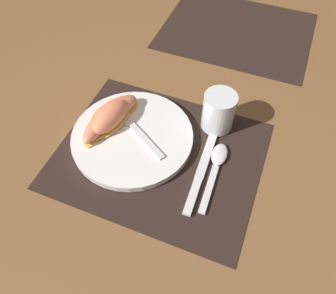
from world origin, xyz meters
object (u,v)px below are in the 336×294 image
fork (133,126)px  citrus_wedge_0 (114,110)px  plate (132,137)px  juice_glass (218,113)px  spoon (217,163)px  citrus_wedge_1 (111,117)px  citrus_wedge_2 (99,123)px  knife (200,173)px

fork → citrus_wedge_0: 0.06m
plate → citrus_wedge_0: citrus_wedge_0 is taller
juice_glass → spoon: juice_glass is taller
citrus_wedge_0 → fork: bearing=-17.8°
spoon → citrus_wedge_1: (-0.26, 0.01, 0.03)m
juice_glass → citrus_wedge_2: (-0.24, -0.12, -0.01)m
plate → citrus_wedge_2: citrus_wedge_2 is taller
citrus_wedge_0 → knife: bearing=-16.9°
plate → juice_glass: juice_glass is taller
citrus_wedge_0 → spoon: bearing=-7.8°
citrus_wedge_0 → citrus_wedge_1: size_ratio=1.10×
plate → fork: fork is taller
citrus_wedge_1 → knife: bearing=-11.3°
citrus_wedge_0 → citrus_wedge_2: (-0.02, -0.05, -0.00)m
citrus_wedge_1 → citrus_wedge_2: citrus_wedge_1 is taller
fork → juice_glass: bearing=27.3°
spoon → plate: bearing=-178.9°
knife → spoon: (0.03, 0.04, 0.00)m
plate → fork: bearing=110.6°
knife → citrus_wedge_2: size_ratio=1.64×
citrus_wedge_0 → citrus_wedge_2: 0.05m
juice_glass → citrus_wedge_1: juice_glass is taller
juice_glass → fork: 0.20m
citrus_wedge_0 → citrus_wedge_2: citrus_wedge_0 is taller
fork → citrus_wedge_2: bearing=-156.7°
juice_glass → citrus_wedge_2: 0.27m
spoon → citrus_wedge_2: 0.28m
knife → citrus_wedge_1: bearing=168.7°
juice_glass → citrus_wedge_2: size_ratio=0.71×
plate → fork: 0.03m
knife → citrus_wedge_0: bearing=163.1°
citrus_wedge_0 → citrus_wedge_2: bearing=-107.6°
spoon → citrus_wedge_2: bearing=-177.6°
knife → citrus_wedge_0: 0.25m
plate → spoon: (0.20, 0.00, -0.00)m
plate → juice_glass: bearing=34.1°
juice_glass → citrus_wedge_1: bearing=-156.2°
fork → citrus_wedge_2: 0.08m
knife → plate: bearing=169.5°
juice_glass → knife: (0.01, -0.14, -0.04)m
plate → citrus_wedge_1: size_ratio=2.18×
knife → fork: (-0.18, 0.05, 0.02)m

